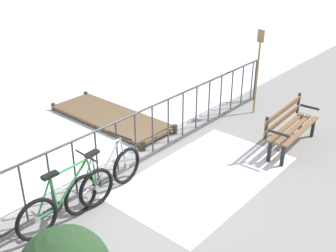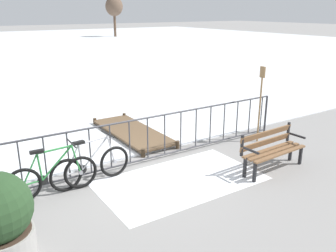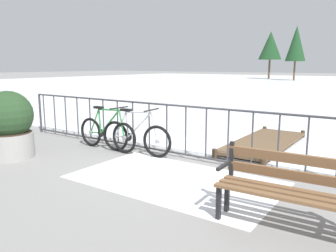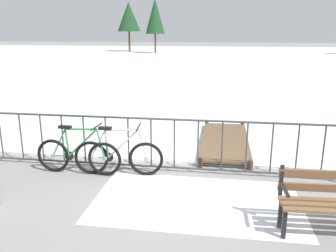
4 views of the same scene
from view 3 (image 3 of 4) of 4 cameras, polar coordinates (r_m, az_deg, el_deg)
name	(u,v)px [view 3 (image 3 of 4)]	position (r m, az deg, el deg)	size (l,w,h in m)	color
ground_plane	(176,157)	(6.85, 1.36, -5.23)	(160.00, 160.00, 0.00)	gray
snow_patch	(174,180)	(5.50, 1.03, -9.15)	(3.32, 1.92, 0.01)	white
railing_fence	(176,130)	(6.72, 1.38, -0.63)	(9.06, 0.06, 1.07)	#38383D
bicycle_near_railing	(135,137)	(6.98, -5.58, -1.87)	(1.71, 0.52, 0.97)	black
bicycle_second	(107,133)	(7.45, -10.43, -1.21)	(1.71, 0.52, 0.97)	black
park_bench	(290,185)	(4.05, 20.13, -9.40)	(1.62, 0.56, 0.89)	brown
planter_with_shrub	(9,125)	(7.37, -25.54, 0.21)	(0.97, 0.97, 1.35)	#9E9B96
wooden_dock	(264,142)	(7.88, 16.08, -2.67)	(1.10, 3.09, 0.20)	brown
tree_far_west	(296,44)	(43.59, 21.02, 12.99)	(2.33, 2.33, 6.46)	brown
tree_west_mid	(270,46)	(47.56, 17.08, 12.99)	(3.00, 3.00, 6.26)	brown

